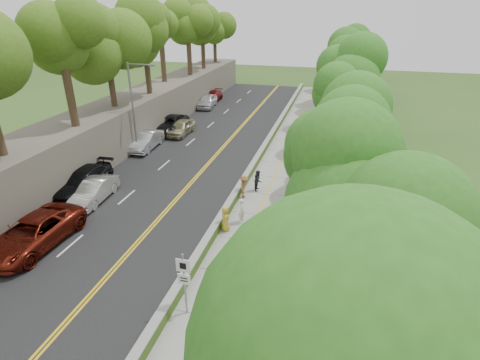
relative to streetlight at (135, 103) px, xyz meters
name	(u,v)px	position (x,y,z in m)	size (l,w,h in m)	color
ground	(190,267)	(10.46, -14.00, -4.64)	(140.00, 140.00, 0.00)	#33511E
road	(197,155)	(5.06, 1.00, -4.62)	(11.20, 66.00, 0.04)	black
sidewalk	(285,163)	(13.01, 1.00, -4.61)	(4.20, 66.00, 0.05)	gray
jersey_barrier	(258,158)	(10.71, 1.00, -4.34)	(0.42, 66.00, 0.60)	#8DEB2E
rock_embankment	(114,127)	(-3.04, 1.00, -2.64)	(5.00, 66.00, 4.00)	#595147
chainlink_fence	(310,155)	(15.11, 1.00, -3.64)	(0.04, 66.00, 2.00)	slate
trees_embankment	(105,28)	(-2.54, 1.00, 5.86)	(6.40, 66.00, 13.00)	#4F7B1E
trees_fenceside	(349,83)	(17.46, 1.00, 2.36)	(7.00, 66.00, 14.00)	#387F24
streetlight	(135,103)	(0.00, 0.00, 0.00)	(2.52, 0.22, 8.00)	gray
signpost	(184,278)	(11.51, -17.02, -2.68)	(0.62, 0.09, 3.10)	gray
construction_barrel	(300,134)	(13.46, 7.77, -4.13)	(0.56, 0.56, 0.93)	orange
concrete_block	(262,311)	(14.76, -16.51, -4.14)	(1.34, 1.00, 0.89)	gray
car_1	(94,191)	(1.46, -8.97, -3.88)	(1.53, 4.37, 1.44)	beige
car_2	(34,233)	(1.46, -14.50, -3.76)	(2.78, 6.04, 1.68)	maroon
car_3	(83,181)	(-0.14, -8.00, -3.77)	(2.33, 5.73, 1.66)	black
car_4	(181,127)	(1.46, 5.98, -3.85)	(1.76, 4.38, 1.49)	#B8AF88
car_5	(146,140)	(-0.01, 1.23, -3.81)	(1.68, 4.81, 1.59)	#AFB0B7
car_6	(170,124)	(-0.14, 6.70, -3.80)	(2.66, 5.77, 1.60)	black
car_7	(213,96)	(-0.14, 20.70, -3.90)	(1.96, 4.81, 1.40)	maroon
car_8	(207,101)	(0.25, 17.36, -3.78)	(1.94, 4.82, 1.64)	silver
painter_0	(225,219)	(11.21, -10.24, -3.80)	(0.77, 0.50, 1.58)	gold
painter_1	(242,211)	(11.91, -9.09, -3.79)	(0.58, 0.38, 1.60)	white
painter_2	(258,180)	(11.91, -4.50, -3.83)	(0.74, 0.58, 1.52)	black
painter_3	(244,187)	(11.21, -5.88, -3.77)	(1.06, 0.61, 1.63)	#995D32
person_far	(292,144)	(13.26, 3.20, -3.63)	(1.12, 0.47, 1.92)	black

